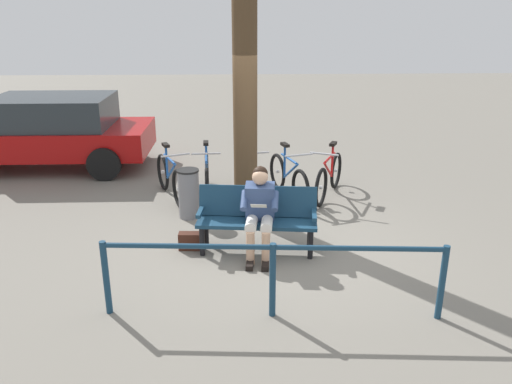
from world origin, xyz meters
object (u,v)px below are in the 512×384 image
litter_bin (189,194)px  bicycle_silver (170,178)px  tree_trunk (245,103)px  bicycle_black (288,178)px  person_reading (260,208)px  bicycle_red (207,176)px  bicycle_purple (250,176)px  bench (257,214)px  handbag (190,241)px  parked_car (49,131)px  bicycle_green (329,177)px

litter_bin → bicycle_silver: size_ratio=0.50×
tree_trunk → bicycle_black: 1.81m
person_reading → tree_trunk: size_ratio=0.33×
tree_trunk → bicycle_red: (0.66, -0.95, -1.45)m
person_reading → bicycle_purple: bearing=-82.2°
bench → person_reading: size_ratio=1.37×
bench → litter_bin: bench is taller
litter_bin → bicycle_red: bearing=-103.2°
tree_trunk → bicycle_purple: 1.74m
handbag → parked_car: size_ratio=0.07×
bicycle_red → bicycle_black: bearing=80.2°
bicycle_silver → person_reading: bearing=10.7°
person_reading → litter_bin: size_ratio=1.53×
bicycle_purple → parked_car: parked_car is taller
litter_bin → bicycle_green: size_ratio=0.50×
litter_bin → bicycle_red: bicycle_red is taller
bench → bicycle_red: bearing=-63.8°
bench → litter_bin: 1.57m
tree_trunk → parked_car: 4.98m
bench → bicycle_purple: 2.18m
tree_trunk → bicycle_green: bearing=-150.3°
person_reading → parked_car: size_ratio=0.29×
tree_trunk → bicycle_black: tree_trunk is taller
handbag → tree_trunk: tree_trunk is taller
bicycle_black → bicycle_red: same height
handbag → bicycle_silver: bicycle_silver is taller
litter_bin → bicycle_red: (-0.23, -0.98, -0.03)m
bicycle_red → bicycle_silver: size_ratio=1.07×
person_reading → bicycle_silver: 2.67m
handbag → bench: bearing=179.0°
handbag → bicycle_green: size_ratio=0.19×
litter_bin → handbag: bearing=95.1°
bicycle_purple → person_reading: bearing=-9.1°
bench → handbag: (0.93, -0.02, -0.39)m
handbag → bicycle_red: 2.17m
tree_trunk → parked_car: (3.98, -2.81, -1.03)m
person_reading → bicycle_silver: person_reading is taller
litter_bin → tree_trunk: bearing=-178.3°
tree_trunk → handbag: bearing=56.5°
bicycle_green → bicycle_black: bearing=-62.3°
bicycle_red → parked_car: bearing=-122.6°
bench → bicycle_purple: bearing=-82.8°
bicycle_green → bicycle_red: (2.13, -0.12, 0.00)m
bench → bicycle_black: bearing=-101.2°
bicycle_silver → handbag: bearing=-8.7°
bicycle_black → bicycle_purple: bearing=-122.0°
bicycle_black → bicycle_silver: 2.04m
person_reading → bicycle_red: (0.82, -2.33, -0.31)m
bench → tree_trunk: tree_trunk is taller
bicycle_black → litter_bin: bearing=-81.1°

